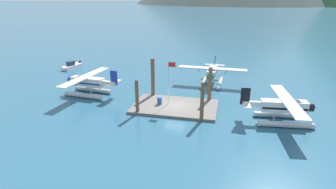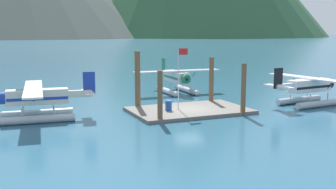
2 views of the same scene
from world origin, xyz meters
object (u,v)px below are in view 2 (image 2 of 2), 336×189
flagpole (180,70)px  seaplane_silver_bow_right (176,80)px  fuel_drum (169,106)px  seaplane_white_stbd_aft (309,89)px  seaplane_cream_port_fwd (37,101)px

flagpole → seaplane_silver_bow_right: flagpole is taller
fuel_drum → seaplane_white_stbd_aft: size_ratio=0.08×
fuel_drum → seaplane_silver_bow_right: (5.67, 10.72, 0.84)m
seaplane_cream_port_fwd → fuel_drum: bearing=-9.9°
seaplane_silver_bow_right → seaplane_cream_port_fwd: (-16.45, -8.83, 0.00)m
fuel_drum → seaplane_white_stbd_aft: bearing=-6.2°
fuel_drum → seaplane_white_stbd_aft: seaplane_white_stbd_aft is taller
flagpole → fuel_drum: size_ratio=6.31×
flagpole → seaplane_cream_port_fwd: 12.27m
seaplane_silver_bow_right → seaplane_white_stbd_aft: bearing=-54.8°
flagpole → seaplane_silver_bow_right: 11.59m
flagpole → fuel_drum: bearing=-167.4°
seaplane_silver_bow_right → seaplane_white_stbd_aft: (8.65, -12.27, 0.00)m
flagpole → seaplane_white_stbd_aft: size_ratio=0.53×
fuel_drum → seaplane_white_stbd_aft: 14.42m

